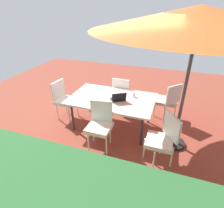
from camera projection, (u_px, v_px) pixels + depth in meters
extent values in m
cube|color=brown|center=(112.00, 126.00, 4.51)|extent=(10.00, 10.00, 0.02)
cube|color=silver|center=(112.00, 99.00, 4.16)|extent=(1.89, 1.19, 0.04)
cylinder|color=#333333|center=(149.00, 110.00, 4.47)|extent=(0.05, 0.05, 0.71)
cylinder|color=#333333|center=(90.00, 100.00, 4.94)|extent=(0.05, 0.05, 0.71)
cylinder|color=#333333|center=(142.00, 131.00, 3.73)|extent=(0.05, 0.05, 0.71)
cylinder|color=#333333|center=(73.00, 117.00, 4.20)|extent=(0.05, 0.05, 0.71)
cylinder|color=#4C4C4C|center=(185.00, 88.00, 3.31)|extent=(0.06, 0.06, 2.56)
cone|color=orange|center=(200.00, 18.00, 2.76)|extent=(3.36, 3.36, 0.35)
cylinder|color=black|center=(174.00, 143.00, 3.91)|extent=(0.44, 0.44, 0.06)
cube|color=silver|center=(123.00, 94.00, 4.96)|extent=(0.46, 0.46, 0.08)
cube|color=white|center=(121.00, 88.00, 4.66)|extent=(0.44, 0.05, 0.45)
cylinder|color=white|center=(131.00, 101.00, 5.18)|extent=(0.03, 0.03, 0.45)
cylinder|color=white|center=(118.00, 99.00, 5.29)|extent=(0.03, 0.03, 0.45)
cylinder|color=white|center=(127.00, 107.00, 4.89)|extent=(0.03, 0.03, 0.45)
cylinder|color=white|center=(114.00, 104.00, 5.00)|extent=(0.03, 0.03, 0.45)
cube|color=silver|center=(159.00, 141.00, 3.24)|extent=(0.46, 0.46, 0.08)
cube|color=white|center=(172.00, 127.00, 3.17)|extent=(0.29, 0.37, 0.45)
cylinder|color=white|center=(144.00, 148.00, 3.47)|extent=(0.03, 0.03, 0.45)
cylinder|color=white|center=(153.00, 162.00, 3.17)|extent=(0.03, 0.03, 0.45)
cylinder|color=white|center=(161.00, 144.00, 3.57)|extent=(0.03, 0.03, 0.45)
cylinder|color=white|center=(172.00, 157.00, 3.27)|extent=(0.03, 0.03, 0.45)
cube|color=silver|center=(166.00, 101.00, 4.60)|extent=(0.46, 0.46, 0.08)
cube|color=white|center=(174.00, 94.00, 4.31)|extent=(0.32, 0.35, 0.45)
cylinder|color=white|center=(165.00, 105.00, 4.94)|extent=(0.03, 0.03, 0.45)
cylinder|color=white|center=(154.00, 109.00, 4.79)|extent=(0.03, 0.03, 0.45)
cylinder|color=white|center=(175.00, 111.00, 4.66)|extent=(0.03, 0.03, 0.45)
cylinder|color=white|center=(164.00, 115.00, 4.51)|extent=(0.03, 0.03, 0.45)
cube|color=silver|center=(66.00, 101.00, 4.60)|extent=(0.46, 0.46, 0.08)
cube|color=white|center=(58.00, 90.00, 4.55)|extent=(0.08, 0.44, 0.45)
cylinder|color=white|center=(69.00, 115.00, 4.52)|extent=(0.03, 0.03, 0.45)
cylinder|color=white|center=(77.00, 108.00, 4.81)|extent=(0.03, 0.03, 0.45)
cylinder|color=white|center=(57.00, 112.00, 4.65)|extent=(0.03, 0.03, 0.45)
cylinder|color=white|center=(66.00, 105.00, 4.94)|extent=(0.03, 0.03, 0.45)
cube|color=silver|center=(99.00, 128.00, 3.60)|extent=(0.46, 0.46, 0.08)
cube|color=white|center=(101.00, 111.00, 3.65)|extent=(0.44, 0.10, 0.45)
cylinder|color=white|center=(88.00, 143.00, 3.60)|extent=(0.03, 0.03, 0.45)
cylinder|color=white|center=(106.00, 146.00, 3.54)|extent=(0.03, 0.03, 0.45)
cylinder|color=white|center=(94.00, 132.00, 3.91)|extent=(0.03, 0.03, 0.45)
cylinder|color=white|center=(110.00, 134.00, 3.85)|extent=(0.03, 0.03, 0.45)
cube|color=#2D2D33|center=(118.00, 99.00, 4.07)|extent=(0.39, 0.36, 0.02)
cube|color=black|center=(119.00, 97.00, 3.93)|extent=(0.30, 0.21, 0.20)
cylinder|color=white|center=(134.00, 95.00, 4.17)|extent=(0.06, 0.06, 0.12)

